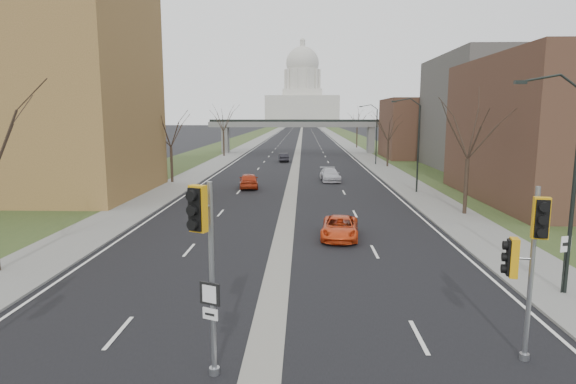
# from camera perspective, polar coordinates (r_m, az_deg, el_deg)

# --- Properties ---
(ground) EXTENTS (700.00, 700.00, 0.00)m
(ground) POSITION_cam_1_polar(r_m,az_deg,el_deg) (14.92, -3.09, -19.93)
(ground) COLOR black
(ground) RESTS_ON ground
(road_surface) EXTENTS (20.00, 600.00, 0.01)m
(road_surface) POSITION_cam_1_polar(r_m,az_deg,el_deg) (163.16, 1.47, 6.53)
(road_surface) COLOR black
(road_surface) RESTS_ON ground
(median_strip) EXTENTS (1.20, 600.00, 0.02)m
(median_strip) POSITION_cam_1_polar(r_m,az_deg,el_deg) (163.16, 1.47, 6.53)
(median_strip) COLOR gray
(median_strip) RESTS_ON ground
(sidewalk_right) EXTENTS (4.00, 600.00, 0.12)m
(sidewalk_right) POSITION_cam_1_polar(r_m,az_deg,el_deg) (163.51, 5.70, 6.52)
(sidewalk_right) COLOR gray
(sidewalk_right) RESTS_ON ground
(sidewalk_left) EXTENTS (4.00, 600.00, 0.12)m
(sidewalk_left) POSITION_cam_1_polar(r_m,az_deg,el_deg) (163.68, -2.76, 6.55)
(sidewalk_left) COLOR gray
(sidewalk_left) RESTS_ON ground
(grass_verge_right) EXTENTS (8.00, 600.00, 0.10)m
(grass_verge_right) POSITION_cam_1_polar(r_m,az_deg,el_deg) (164.02, 7.81, 6.48)
(grass_verge_right) COLOR #293B1B
(grass_verge_right) RESTS_ON ground
(grass_verge_left) EXTENTS (8.00, 600.00, 0.10)m
(grass_verge_left) POSITION_cam_1_polar(r_m,az_deg,el_deg) (164.27, -4.86, 6.54)
(grass_verge_left) COLOR #293B1B
(grass_verge_left) RESTS_ON ground
(commercial_block_mid) EXTENTS (18.00, 22.00, 15.00)m
(commercial_block_mid) POSITION_cam_1_polar(r_m,az_deg,el_deg) (70.31, 24.58, 8.48)
(commercial_block_mid) COLOR #53514C
(commercial_block_mid) RESTS_ON ground
(commercial_block_far) EXTENTS (14.00, 14.00, 10.00)m
(commercial_block_far) POSITION_cam_1_polar(r_m,az_deg,el_deg) (85.59, 16.08, 7.23)
(commercial_block_far) COLOR #523626
(commercial_block_far) RESTS_ON ground
(pedestrian_bridge) EXTENTS (34.00, 3.00, 6.45)m
(pedestrian_bridge) POSITION_cam_1_polar(r_m,az_deg,el_deg) (93.03, 1.16, 7.60)
(pedestrian_bridge) COLOR slate
(pedestrian_bridge) RESTS_ON ground
(capitol) EXTENTS (48.00, 42.00, 55.75)m
(capitol) POSITION_cam_1_polar(r_m,az_deg,el_deg) (333.19, 1.70, 11.03)
(capitol) COLOR silver
(capitol) RESTS_ON ground
(streetlight_near) EXTENTS (2.61, 0.20, 8.70)m
(streetlight_near) POSITION_cam_1_polar(r_m,az_deg,el_deg) (21.38, 29.43, 7.18)
(streetlight_near) COLOR black
(streetlight_near) RESTS_ON sidewalk_right
(streetlight_mid) EXTENTS (2.61, 0.20, 8.70)m
(streetlight_mid) POSITION_cam_1_polar(r_m,az_deg,el_deg) (46.05, 14.33, 8.45)
(streetlight_mid) COLOR black
(streetlight_mid) RESTS_ON sidewalk_right
(streetlight_far) EXTENTS (2.61, 0.20, 8.70)m
(streetlight_far) POSITION_cam_1_polar(r_m,az_deg,el_deg) (71.67, 9.86, 8.72)
(streetlight_far) COLOR black
(streetlight_far) RESTS_ON sidewalk_right
(tree_left_b) EXTENTS (6.75, 6.75, 8.81)m
(tree_left_b) POSITION_cam_1_polar(r_m,az_deg,el_deg) (52.94, -13.79, 7.73)
(tree_left_b) COLOR #382B21
(tree_left_b) RESTS_ON sidewalk_left
(tree_left_c) EXTENTS (7.65, 7.65, 9.99)m
(tree_left_c) POSITION_cam_1_polar(r_m,az_deg,el_deg) (86.17, -7.69, 8.87)
(tree_left_c) COLOR #382B21
(tree_left_c) RESTS_ON sidewalk_left
(tree_right_a) EXTENTS (7.20, 7.20, 9.40)m
(tree_right_a) POSITION_cam_1_polar(r_m,az_deg,el_deg) (36.94, 20.72, 7.57)
(tree_right_a) COLOR #382B21
(tree_right_a) RESTS_ON sidewalk_right
(tree_right_b) EXTENTS (6.30, 6.30, 8.22)m
(tree_right_b) POSITION_cam_1_polar(r_m,az_deg,el_deg) (69.03, 11.84, 7.71)
(tree_right_b) COLOR #382B21
(tree_right_b) RESTS_ON sidewalk_right
(tree_right_c) EXTENTS (7.65, 7.65, 9.99)m
(tree_right_c) POSITION_cam_1_polar(r_m,az_deg,el_deg) (108.64, 8.22, 8.88)
(tree_right_c) COLOR #382B21
(tree_right_c) RESTS_ON sidewalk_right
(signal_pole_median) EXTENTS (0.80, 0.91, 5.50)m
(signal_pole_median) POSITION_cam_1_polar(r_m,az_deg,el_deg) (12.95, -9.88, -6.27)
(signal_pole_median) COLOR gray
(signal_pole_median) RESTS_ON ground
(signal_pole_right) EXTENTS (0.88, 1.09, 5.25)m
(signal_pole_right) POSITION_cam_1_polar(r_m,az_deg,el_deg) (15.39, 26.52, -6.17)
(signal_pole_right) COLOR gray
(signal_pole_right) RESTS_ON ground
(speed_limit_sign) EXTENTS (0.49, 0.19, 2.36)m
(speed_limit_sign) POSITION_cam_1_polar(r_m,az_deg,el_deg) (22.35, 29.96, -6.37)
(speed_limit_sign) COLOR black
(speed_limit_sign) RESTS_ON sidewalk_right
(car_left_near) EXTENTS (2.37, 4.73, 1.55)m
(car_left_near) POSITION_cam_1_polar(r_m,az_deg,el_deg) (48.37, -4.68, 1.38)
(car_left_near) COLOR #A72E13
(car_left_near) RESTS_ON ground
(car_left_far) EXTENTS (1.86, 4.16, 1.33)m
(car_left_far) POSITION_cam_1_polar(r_m,az_deg,el_deg) (75.93, -0.54, 4.11)
(car_left_far) COLOR black
(car_left_far) RESTS_ON ground
(car_right_near) EXTENTS (2.56, 4.77, 1.27)m
(car_right_near) POSITION_cam_1_polar(r_m,az_deg,el_deg) (28.81, 6.17, -4.21)
(car_right_near) COLOR #D84317
(car_right_near) RESTS_ON ground
(car_right_mid) EXTENTS (2.36, 5.04, 1.42)m
(car_right_mid) POSITION_cam_1_polar(r_m,az_deg,el_deg) (53.49, 4.99, 2.04)
(car_right_mid) COLOR #BABAC3
(car_right_mid) RESTS_ON ground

